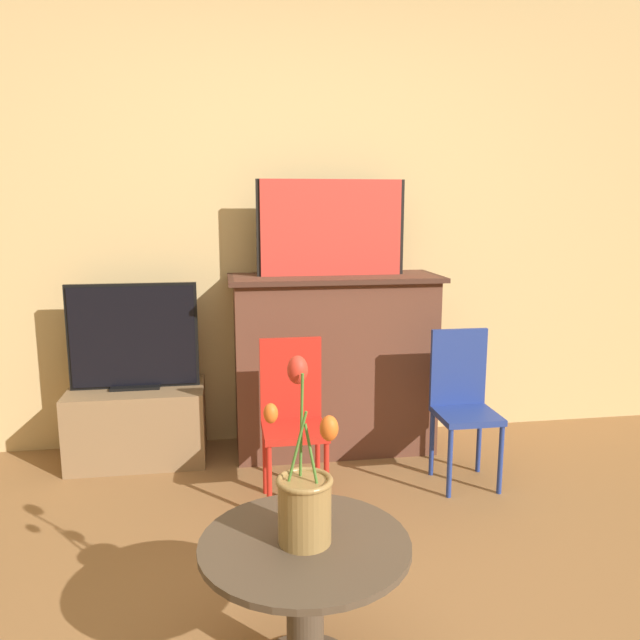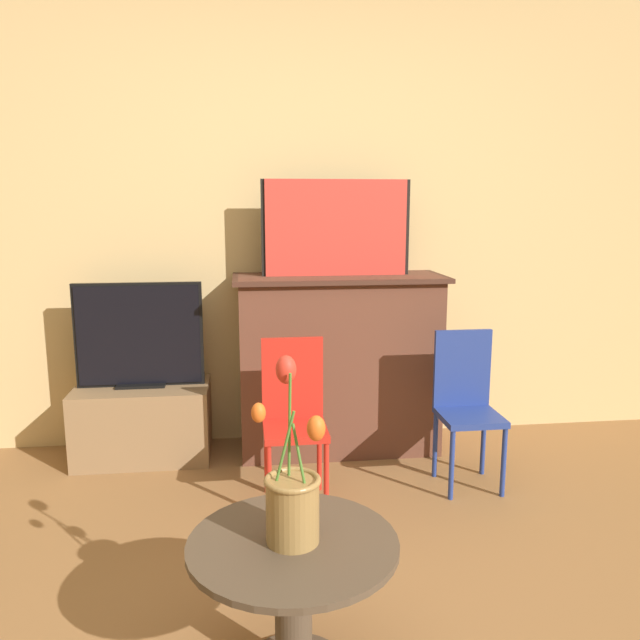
% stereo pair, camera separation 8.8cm
% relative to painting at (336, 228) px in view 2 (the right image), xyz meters
% --- Properties ---
extents(wall_back, '(8.00, 0.06, 2.70)m').
position_rel_painting_xyz_m(wall_back, '(-0.17, 0.24, 0.11)').
color(wall_back, tan).
rests_on(wall_back, ground).
extents(fireplace_mantel, '(1.15, 0.47, 0.99)m').
position_rel_painting_xyz_m(fireplace_mantel, '(0.02, -0.01, -0.74)').
color(fireplace_mantel, brown).
rests_on(fireplace_mantel, ground).
extents(painting, '(0.80, 0.03, 0.51)m').
position_rel_painting_xyz_m(painting, '(0.00, 0.00, 0.00)').
color(painting, black).
rests_on(painting, fireplace_mantel).
extents(tv_stand, '(0.71, 0.41, 0.40)m').
position_rel_painting_xyz_m(tv_stand, '(-1.06, -0.02, -1.04)').
color(tv_stand, olive).
rests_on(tv_stand, ground).
extents(tv_monitor, '(0.67, 0.12, 0.56)m').
position_rel_painting_xyz_m(tv_monitor, '(-1.06, -0.01, -0.57)').
color(tv_monitor, black).
rests_on(tv_monitor, tv_stand).
extents(chair_red, '(0.29, 0.29, 0.76)m').
position_rel_painting_xyz_m(chair_red, '(-0.28, -0.60, -0.82)').
color(chair_red, red).
rests_on(chair_red, ground).
extents(chair_blue, '(0.29, 0.29, 0.76)m').
position_rel_painting_xyz_m(chair_blue, '(0.57, -0.52, -0.82)').
color(chair_blue, navy).
rests_on(chair_blue, ground).
extents(side_table, '(0.60, 0.60, 0.43)m').
position_rel_painting_xyz_m(side_table, '(-0.38, -1.73, -0.95)').
color(side_table, '#4C3D2D').
rests_on(side_table, ground).
extents(vase_tulips, '(0.20, 0.16, 0.52)m').
position_rel_painting_xyz_m(vase_tulips, '(-0.38, -1.73, -0.67)').
color(vase_tulips, olive).
rests_on(vase_tulips, side_table).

